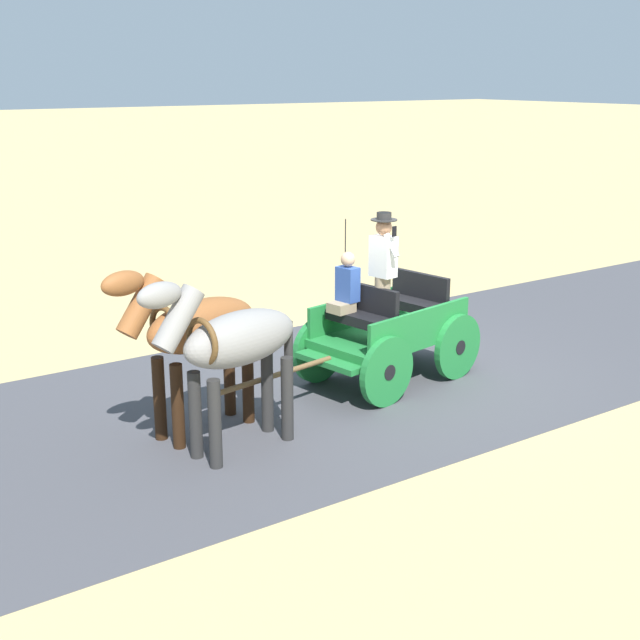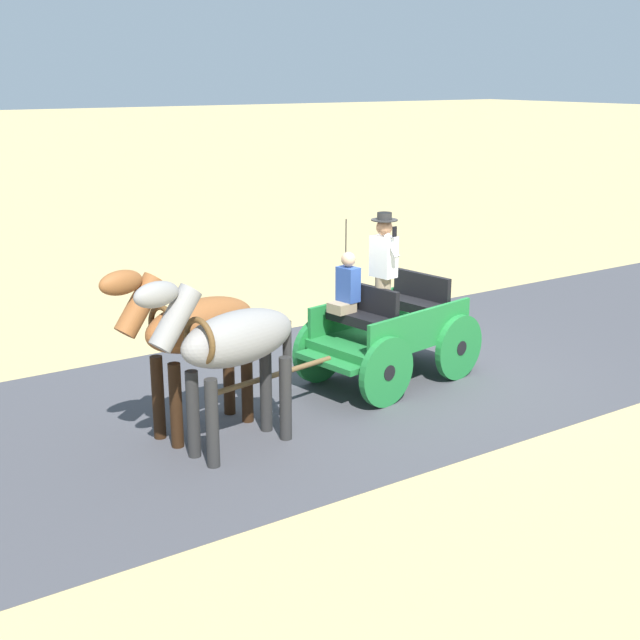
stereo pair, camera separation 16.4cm
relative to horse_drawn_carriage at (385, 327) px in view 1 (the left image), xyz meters
name	(u,v)px [view 1 (the left image)]	position (x,y,z in m)	size (l,w,h in m)	color
ground_plane	(395,372)	(0.22, -0.39, -0.82)	(200.00, 200.00, 0.00)	tan
road_surface	(395,371)	(0.22, -0.39, -0.81)	(5.60, 160.00, 0.01)	#424247
horse_drawn_carriage	(385,327)	(0.00, 0.00, 0.00)	(1.80, 4.51, 2.50)	#1E7233
horse_near_side	(233,344)	(-0.87, 2.93, 0.51)	(0.83, 2.15, 2.21)	gray
horse_off_side	(195,331)	(-0.15, 3.05, 0.51)	(0.86, 2.15, 2.21)	brown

